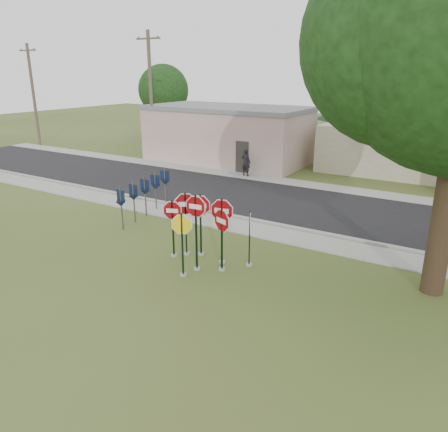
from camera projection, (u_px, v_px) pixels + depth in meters
The scene contains 20 objects.
ground at pixel (178, 278), 14.94m from camera, with size 120.00×120.00×0.00m, color #3E511E.
sidewalk_near at pixel (254, 229), 19.36m from camera, with size 60.00×1.60×0.06m, color gray.
road at pixel (294, 204), 22.99m from camera, with size 60.00×7.00×0.04m, color black.
sidewalk_far at pixel (322, 187), 26.46m from camera, with size 60.00×1.60×0.06m, color gray.
curb at pixel (264, 222), 20.16m from camera, with size 60.00×0.20×0.14m, color gray.
stop_sign_center at pixel (196, 222), 14.98m from camera, with size 1.03×0.24×2.87m.
stop_sign_yellow at pixel (182, 237), 14.63m from camera, with size 0.87×0.47×2.36m.
stop_sign_left at pixel (173, 222), 16.21m from camera, with size 0.92×0.37×2.32m.
stop_sign_right at pixel (222, 231), 15.03m from camera, with size 1.04×0.41×2.41m.
stop_sign_back_right at pixel (222, 221), 15.54m from camera, with size 1.12×0.29×2.60m.
stop_sign_back_left at pixel (201, 216), 16.27m from camera, with size 1.05×0.25×2.53m.
stop_sign_far_right at pixel (250, 231), 15.43m from camera, with size 0.56×0.99×2.21m.
stop_sign_far_left at pixel (186, 214), 16.30m from camera, with size 0.87×0.74×2.60m.
route_sign_row at pixel (145, 192), 20.87m from camera, with size 1.43×4.63×2.00m.
building_stucco at pixel (227, 134), 33.25m from camera, with size 12.20×6.20×4.20m.
building_house at pixel (391, 117), 30.51m from camera, with size 11.60×11.60×6.20m.
utility_pole_near at pixel (151, 95), 32.60m from camera, with size 2.20×0.26×9.50m.
utility_pole_far at pixel (33, 94), 39.67m from camera, with size 2.20×0.26×9.00m.
bg_tree_left at pixel (164, 90), 42.72m from camera, with size 4.90×4.90×7.35m.
pedestrian at pixel (246, 162), 28.81m from camera, with size 0.66×0.44×1.82m, color black.
Camera 1 is at (8.43, -10.65, 6.75)m, focal length 35.00 mm.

